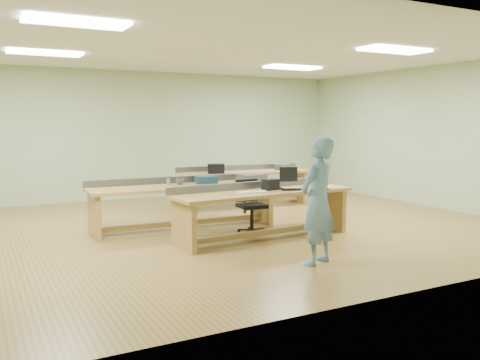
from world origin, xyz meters
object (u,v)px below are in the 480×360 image
Objects in this scene: camera_bag at (271,185)px; drinks_can at (168,182)px; workbench_back at (244,180)px; workbench_mid at (183,196)px; parts_bin_grey at (252,178)px; laptop_base at (291,189)px; parts_bin_teal at (206,180)px; workbench_front at (262,203)px; task_chair at (251,213)px; person at (318,201)px; mug at (180,182)px.

drinks_can is at bearing 121.73° from camera_bag.
workbench_back is 2.82m from drinks_can.
parts_bin_grey is at bearing -2.84° from workbench_mid.
drinks_can is (-1.53, 1.40, 0.04)m from laptop_base.
camera_bag is 0.70× the size of parts_bin_teal.
laptop_base is (1.28, -1.37, 0.20)m from workbench_mid.
drinks_can is (-1.07, 1.29, 0.25)m from workbench_front.
camera_bag is 2.10× the size of drinks_can.
task_chair is 0.95m from parts_bin_grey.
workbench_back is 3.08m from camera_bag.
camera_bag is 1.77m from drinks_can.
person is 2.90m from parts_bin_teal.
parts_bin_teal is (0.45, 0.06, 0.25)m from workbench_mid.
person reaches higher than task_chair.
laptop_base is 2.07m from drinks_can.
workbench_back is 8.25× the size of parts_bin_teal.
laptop_base is 0.84× the size of parts_bin_teal.
parts_bin_teal is (-0.42, 0.87, 0.49)m from task_chair.
camera_bag is 0.51× the size of parts_bin_grey.
mug is (-0.90, 0.86, 0.49)m from task_chair.
laptop_base is at bearing -42.49° from drinks_can.
workbench_back is 21.78× the size of mug.
person is (-1.32, -4.47, 0.26)m from workbench_back.
person is 13.79× the size of drinks_can.
workbench_front is 6.09× the size of parts_bin_grey.
workbench_mid is at bearing 116.14° from camera_bag.
workbench_front is 1.40m from parts_bin_teal.
parts_bin_teal is at bearing -131.09° from workbench_back.
parts_bin_teal is 0.70m from drinks_can.
task_chair is 1.77× the size of parts_bin_grey.
person is 2.98m from mug.
person is (0.73, -2.82, 0.25)m from workbench_mid.
workbench_back is 11.73× the size of camera_bag.
mug is at bearing 115.67° from camera_bag.
camera_bag is (0.17, 0.03, 0.28)m from workbench_front.
person is 1.56m from laptop_base.
workbench_back is at bearing 91.41° from laptop_base.
drinks_can reaches higher than workbench_mid.
parts_bin_teal is (-0.83, 1.43, 0.05)m from laptop_base.
drinks_can is (-1.24, 1.26, -0.03)m from camera_bag.
workbench_mid is at bearing -172.38° from parts_bin_teal.
person is at bearing -75.17° from mug.
parts_bin_grey is at bearing -11.61° from parts_bin_teal.
mug is 0.22m from drinks_can.
mug is at bearing 172.75° from parts_bin_grey.
workbench_back is 2.63m from mug.
camera_bag reaches higher than workbench_front.
person is 12.17× the size of mug.
laptop_base is (0.45, -0.10, 0.21)m from workbench_front.
camera_bag is 1.40m from parts_bin_teal.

